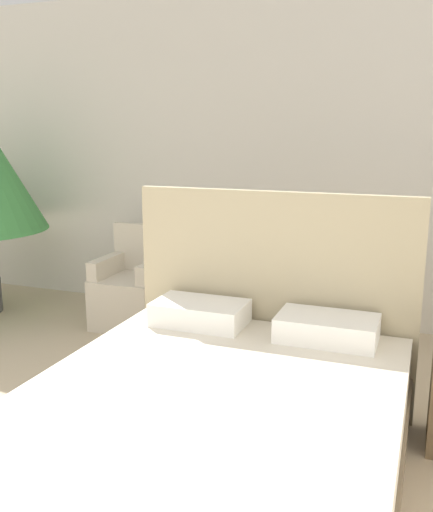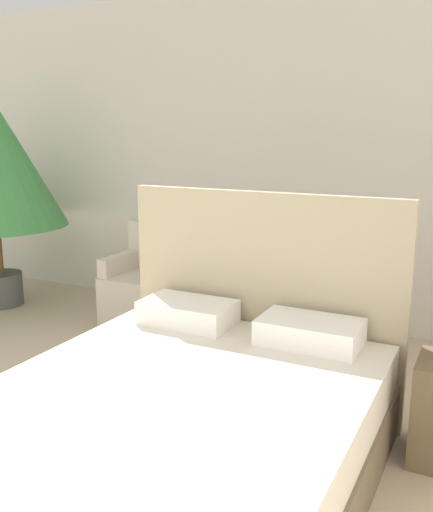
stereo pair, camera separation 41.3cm
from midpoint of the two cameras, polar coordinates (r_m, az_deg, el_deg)
The scene contains 5 objects.
wall_back at distance 5.26m, azimuth -1.37°, elevation 9.84°, with size 10.00×0.06×2.90m.
bed at distance 2.82m, azimuth -4.69°, elevation -17.32°, with size 1.75×2.21×1.35m.
armchair_near_window_left at distance 5.11m, azimuth -10.75°, elevation -3.74°, with size 0.57×0.58×0.87m.
armchair_near_window_right at distance 4.74m, azimuth -1.96°, elevation -4.84°, with size 0.62×0.63×0.87m.
side_table at distance 4.91m, azimuth -6.66°, elevation -5.24°, with size 0.34×0.34×0.42m.
Camera 1 is at (1.80, -0.88, 1.71)m, focal length 40.00 mm.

